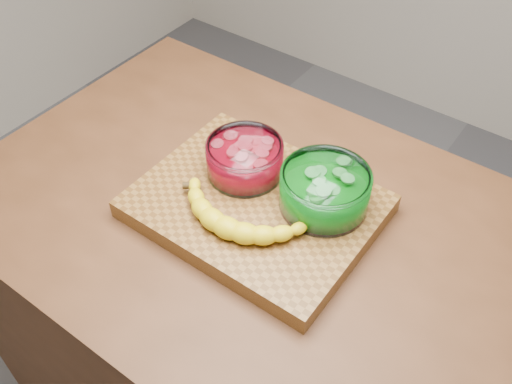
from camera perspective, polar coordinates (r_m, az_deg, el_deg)
The scene contains 5 objects.
counter at distance 1.50m, azimuth 0.00°, elevation -13.82°, with size 1.20×0.80×0.90m, color #502D18.
cutting_board at distance 1.12m, azimuth 0.00°, elevation -1.44°, with size 0.45×0.35×0.04m, color brown.
bowl_red at distance 1.14m, azimuth -1.14°, elevation 3.31°, with size 0.15×0.15×0.07m.
bowl_green at distance 1.08m, azimuth 6.87°, elevation 0.15°, with size 0.17×0.17×0.08m.
banana at distance 1.05m, azimuth -1.95°, elevation -2.20°, with size 0.29×0.14×0.04m, color yellow, non-canonical shape.
Camera 1 is at (0.45, -0.62, 1.74)m, focal length 40.00 mm.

